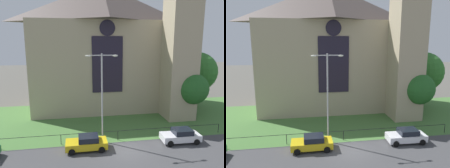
# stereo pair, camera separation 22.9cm
# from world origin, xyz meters

# --- Properties ---
(ground) EXTENTS (160.00, 160.00, 0.00)m
(ground) POSITION_xyz_m (0.00, 10.00, 0.00)
(ground) COLOR #56544C
(road_asphalt) EXTENTS (120.00, 8.00, 0.01)m
(road_asphalt) POSITION_xyz_m (0.00, -2.00, 0.00)
(road_asphalt) COLOR #424244
(road_asphalt) RESTS_ON ground
(grass_verge) EXTENTS (120.00, 20.00, 0.01)m
(grass_verge) POSITION_xyz_m (0.00, 8.00, 0.00)
(grass_verge) COLOR #477538
(grass_verge) RESTS_ON ground
(church_building) EXTENTS (23.20, 16.20, 26.00)m
(church_building) POSITION_xyz_m (0.37, 15.95, 10.27)
(church_building) COLOR tan
(church_building) RESTS_ON ground
(iron_railing) EXTENTS (25.02, 0.07, 1.13)m
(iron_railing) POSITION_xyz_m (-0.40, 2.50, 0.95)
(iron_railing) COLOR black
(iron_railing) RESTS_ON ground
(tree_right_far) EXTENTS (6.57, 6.57, 9.27)m
(tree_right_far) POSITION_xyz_m (15.36, 13.48, 5.95)
(tree_right_far) COLOR #423021
(tree_right_far) RESTS_ON ground
(tree_right_near) EXTENTS (4.40, 4.40, 6.71)m
(tree_right_near) POSITION_xyz_m (11.08, 7.28, 4.49)
(tree_right_near) COLOR #423021
(tree_right_near) RESTS_ON ground
(streetlamp_near) EXTENTS (3.37, 0.26, 9.72)m
(streetlamp_near) POSITION_xyz_m (-2.15, 2.40, 6.04)
(streetlamp_near) COLOR #B2B2B7
(streetlamp_near) RESTS_ON ground
(parked_car_yellow) EXTENTS (4.20, 2.03, 1.51)m
(parked_car_yellow) POSITION_xyz_m (-3.92, 0.92, 0.74)
(parked_car_yellow) COLOR gold
(parked_car_yellow) RESTS_ON ground
(parked_car_white) EXTENTS (4.25, 2.12, 1.51)m
(parked_car_white) POSITION_xyz_m (6.35, 0.96, 0.74)
(parked_car_white) COLOR silver
(parked_car_white) RESTS_ON ground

